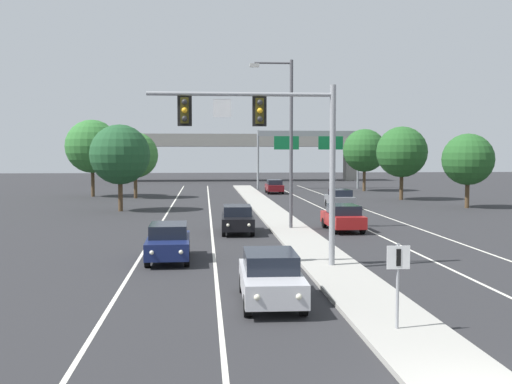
# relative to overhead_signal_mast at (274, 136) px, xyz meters

# --- Properties ---
(median_island) EXTENTS (2.40, 110.00, 0.15)m
(median_island) POSITION_rel_overhead_signal_mast_xyz_m (2.39, 4.41, -5.26)
(median_island) COLOR #9E9B93
(median_island) RESTS_ON ground
(lane_stripe_oncoming_center) EXTENTS (0.14, 100.00, 0.01)m
(lane_stripe_oncoming_center) POSITION_rel_overhead_signal_mast_xyz_m (-2.31, 11.41, -5.33)
(lane_stripe_oncoming_center) COLOR silver
(lane_stripe_oncoming_center) RESTS_ON ground
(lane_stripe_receding_center) EXTENTS (0.14, 100.00, 0.01)m
(lane_stripe_receding_center) POSITION_rel_overhead_signal_mast_xyz_m (7.09, 11.41, -5.33)
(lane_stripe_receding_center) COLOR silver
(lane_stripe_receding_center) RESTS_ON ground
(edge_stripe_left) EXTENTS (0.14, 100.00, 0.01)m
(edge_stripe_left) POSITION_rel_overhead_signal_mast_xyz_m (-5.61, 11.41, -5.33)
(edge_stripe_left) COLOR silver
(edge_stripe_left) RESTS_ON ground
(edge_stripe_right) EXTENTS (0.14, 100.00, 0.01)m
(edge_stripe_right) POSITION_rel_overhead_signal_mast_xyz_m (10.39, 11.41, -5.33)
(edge_stripe_right) COLOR silver
(edge_stripe_right) RESTS_ON ground
(overhead_signal_mast) EXTENTS (7.43, 0.44, 7.20)m
(overhead_signal_mast) POSITION_rel_overhead_signal_mast_xyz_m (0.00, 0.00, 0.00)
(overhead_signal_mast) COLOR gray
(overhead_signal_mast) RESTS_ON median_island
(median_sign_post) EXTENTS (0.60, 0.10, 2.20)m
(median_sign_post) POSITION_rel_overhead_signal_mast_xyz_m (2.20, -8.88, -3.75)
(median_sign_post) COLOR gray
(median_sign_post) RESTS_ON median_island
(street_lamp_median) EXTENTS (2.58, 0.28, 10.00)m
(street_lamp_median) POSITION_rel_overhead_signal_mast_xyz_m (2.22, 12.14, 0.46)
(street_lamp_median) COLOR #4C4C51
(street_lamp_median) RESTS_ON median_island
(car_oncoming_silver) EXTENTS (1.89, 4.50, 1.58)m
(car_oncoming_silver) POSITION_rel_overhead_signal_mast_xyz_m (-0.69, -5.35, -4.52)
(car_oncoming_silver) COLOR #B7B7BC
(car_oncoming_silver) RESTS_ON ground
(car_oncoming_navy) EXTENTS (1.89, 4.50, 1.58)m
(car_oncoming_navy) POSITION_rel_overhead_signal_mast_xyz_m (-4.29, 2.43, -4.52)
(car_oncoming_navy) COLOR #141E4C
(car_oncoming_navy) RESTS_ON ground
(car_oncoming_black) EXTENTS (1.91, 4.51, 1.58)m
(car_oncoming_black) POSITION_rel_overhead_signal_mast_xyz_m (-0.83, 11.23, -4.52)
(car_oncoming_black) COLOR black
(car_oncoming_black) RESTS_ON ground
(car_receding_red) EXTENTS (1.86, 4.49, 1.58)m
(car_receding_red) POSITION_rel_overhead_signal_mast_xyz_m (5.49, 11.56, -4.52)
(car_receding_red) COLOR maroon
(car_receding_red) RESTS_ON ground
(car_receding_grey) EXTENTS (1.86, 4.49, 1.58)m
(car_receding_grey) POSITION_rel_overhead_signal_mast_xyz_m (8.64, 26.35, -4.52)
(car_receding_grey) COLOR slate
(car_receding_grey) RESTS_ON ground
(car_receding_darkred) EXTENTS (1.88, 4.49, 1.58)m
(car_receding_darkred) POSITION_rel_overhead_signal_mast_xyz_m (5.21, 44.82, -4.52)
(car_receding_darkred) COLOR #5B0F14
(car_receding_darkred) RESTS_ON ground
(highway_sign_gantry) EXTENTS (13.28, 0.42, 7.50)m
(highway_sign_gantry) POSITION_rel_overhead_signal_mast_xyz_m (10.59, 53.34, 0.83)
(highway_sign_gantry) COLOR gray
(highway_sign_gantry) RESTS_ON ground
(overpass_bridge) EXTENTS (42.40, 6.40, 7.65)m
(overpass_bridge) POSITION_rel_overhead_signal_mast_xyz_m (2.39, 76.08, 0.44)
(overpass_bridge) COLOR gray
(overpass_bridge) RESTS_ON ground
(tree_far_right_a) EXTENTS (5.00, 5.00, 7.23)m
(tree_far_right_a) POSITION_rel_overhead_signal_mast_xyz_m (16.64, 34.47, -0.62)
(tree_far_right_a) COLOR #4C3823
(tree_far_right_a) RESTS_ON ground
(tree_far_left_c) EXTENTS (5.62, 5.62, 8.12)m
(tree_far_left_c) POSITION_rel_overhead_signal_mast_xyz_m (-14.51, 41.49, -0.03)
(tree_far_left_c) COLOR #4C3823
(tree_far_left_c) RESTS_ON ground
(tree_far_left_b) EXTENTS (4.77, 4.77, 6.90)m
(tree_far_left_b) POSITION_rel_overhead_signal_mast_xyz_m (-9.40, 25.07, -0.83)
(tree_far_left_b) COLOR #4C3823
(tree_far_left_b) RESTS_ON ground
(tree_far_right_c) EXTENTS (4.33, 4.33, 6.26)m
(tree_far_right_c) POSITION_rel_overhead_signal_mast_xyz_m (19.34, 25.46, -1.25)
(tree_far_right_c) COLOR #4C3823
(tree_far_right_c) RESTS_ON ground
(tree_far_right_b) EXTENTS (5.19, 5.19, 7.51)m
(tree_far_right_b) POSITION_rel_overhead_signal_mast_xyz_m (16.58, 48.28, -0.43)
(tree_far_right_b) COLOR #4C3823
(tree_far_right_b) RESTS_ON ground
(tree_far_left_a) EXTENTS (4.66, 4.66, 6.75)m
(tree_far_left_a) POSITION_rel_overhead_signal_mast_xyz_m (-9.76, 38.90, -0.93)
(tree_far_left_a) COLOR #4C3823
(tree_far_left_a) RESTS_ON ground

